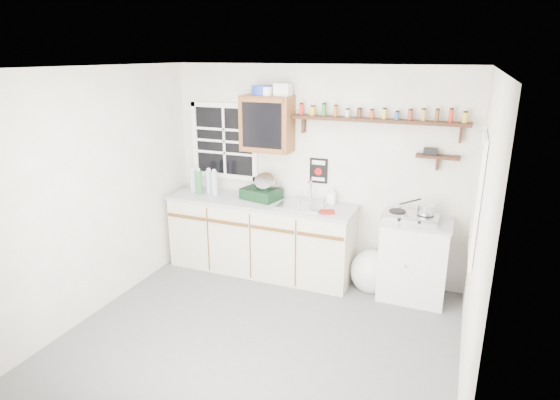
{
  "coord_description": "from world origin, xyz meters",
  "views": [
    {
      "loc": [
        1.63,
        -3.59,
        2.61
      ],
      "look_at": [
        -0.03,
        0.55,
        1.21
      ],
      "focal_mm": 30.0,
      "sensor_mm": 36.0,
      "label": 1
    }
  ],
  "objects_px": {
    "upper_cabinet": "(267,124)",
    "dish_rack": "(263,191)",
    "spice_shelf": "(377,119)",
    "main_cabinet": "(261,236)",
    "hotplate": "(411,216)",
    "right_cabinet": "(414,259)"
  },
  "relations": [
    {
      "from": "upper_cabinet",
      "to": "dish_rack",
      "type": "bearing_deg",
      "value": -112.19
    },
    {
      "from": "spice_shelf",
      "to": "dish_rack",
      "type": "relative_size",
      "value": 3.83
    },
    {
      "from": "main_cabinet",
      "to": "upper_cabinet",
      "type": "distance_m",
      "value": 1.37
    },
    {
      "from": "dish_rack",
      "to": "spice_shelf",
      "type": "bearing_deg",
      "value": 19.67
    },
    {
      "from": "dish_rack",
      "to": "hotplate",
      "type": "height_order",
      "value": "dish_rack"
    },
    {
      "from": "upper_cabinet",
      "to": "spice_shelf",
      "type": "bearing_deg",
      "value": 3.12
    },
    {
      "from": "main_cabinet",
      "to": "dish_rack",
      "type": "relative_size",
      "value": 4.63
    },
    {
      "from": "spice_shelf",
      "to": "hotplate",
      "type": "distance_m",
      "value": 1.11
    },
    {
      "from": "hotplate",
      "to": "upper_cabinet",
      "type": "bearing_deg",
      "value": 179.16
    },
    {
      "from": "right_cabinet",
      "to": "spice_shelf",
      "type": "relative_size",
      "value": 0.48
    },
    {
      "from": "main_cabinet",
      "to": "hotplate",
      "type": "xyz_separation_m",
      "value": [
        1.76,
        0.01,
        0.49
      ]
    },
    {
      "from": "hotplate",
      "to": "spice_shelf",
      "type": "bearing_deg",
      "value": 159.48
    },
    {
      "from": "dish_rack",
      "to": "hotplate",
      "type": "xyz_separation_m",
      "value": [
        1.76,
        -0.06,
        -0.08
      ]
    },
    {
      "from": "upper_cabinet",
      "to": "dish_rack",
      "type": "height_order",
      "value": "upper_cabinet"
    },
    {
      "from": "main_cabinet",
      "to": "right_cabinet",
      "type": "xyz_separation_m",
      "value": [
        1.83,
        0.03,
        -0.01
      ]
    },
    {
      "from": "right_cabinet",
      "to": "spice_shelf",
      "type": "bearing_deg",
      "value": 160.57
    },
    {
      "from": "main_cabinet",
      "to": "spice_shelf",
      "type": "relative_size",
      "value": 1.21
    },
    {
      "from": "spice_shelf",
      "to": "main_cabinet",
      "type": "bearing_deg",
      "value": -170.72
    },
    {
      "from": "right_cabinet",
      "to": "spice_shelf",
      "type": "distance_m",
      "value": 1.58
    },
    {
      "from": "main_cabinet",
      "to": "right_cabinet",
      "type": "bearing_deg",
      "value": 0.79
    },
    {
      "from": "main_cabinet",
      "to": "right_cabinet",
      "type": "height_order",
      "value": "main_cabinet"
    },
    {
      "from": "main_cabinet",
      "to": "hotplate",
      "type": "relative_size",
      "value": 3.84
    }
  ]
}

